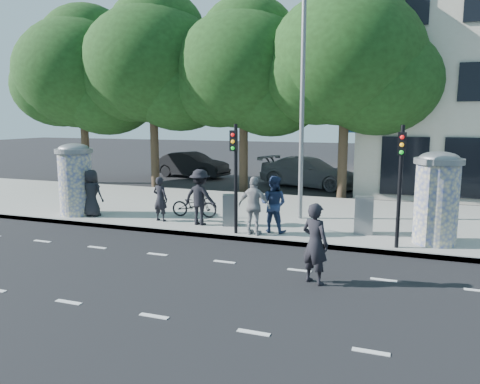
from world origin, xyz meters
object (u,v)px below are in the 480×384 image
at_px(traffic_pole_near, 235,167).
at_px(bicycle, 194,205).
at_px(cabinet_left, 230,210).
at_px(ad_column_left, 75,178).
at_px(ped_c, 273,204).
at_px(ped_a, 92,193).
at_px(car_mid, 192,165).
at_px(ped_d, 200,197).
at_px(traffic_pole_far, 400,174).
at_px(cabinet_right, 364,215).
at_px(street_lamp, 302,86).
at_px(car_right, 309,172).
at_px(ped_b, 160,199).
at_px(ad_column_right, 437,196).
at_px(ped_e, 254,206).
at_px(man_road, 315,243).

relative_size(traffic_pole_near, bicycle, 2.02).
distance_m(traffic_pole_near, cabinet_left, 1.91).
relative_size(ad_column_left, ped_c, 1.48).
bearing_deg(ped_a, car_mid, -79.96).
height_order(ped_d, bicycle, ped_d).
distance_m(traffic_pole_far, cabinet_right, 2.27).
height_order(bicycle, car_mid, car_mid).
bearing_deg(ad_column_left, car_mid, 95.85).
distance_m(street_lamp, car_right, 9.73).
relative_size(ped_c, cabinet_right, 1.54).
bearing_deg(cabinet_right, cabinet_left, 178.16).
bearing_deg(ped_a, traffic_pole_near, 174.67).
bearing_deg(ped_a, bicycle, -161.24).
xyz_separation_m(traffic_pole_near, ped_b, (-3.09, 0.79, -1.30)).
relative_size(ad_column_right, ped_d, 1.41).
height_order(ped_e, car_right, ped_e).
relative_size(traffic_pole_near, ped_c, 1.89).
xyz_separation_m(traffic_pole_far, cabinet_right, (-1.04, 1.36, -1.50)).
height_order(ped_b, car_mid, ped_b).
xyz_separation_m(ped_d, car_mid, (-6.33, 12.37, -0.30)).
bearing_deg(street_lamp, car_mid, 132.04).
xyz_separation_m(ped_a, cabinet_left, (5.30, 0.35, -0.33)).
height_order(ad_column_right, ped_b, ad_column_right).
height_order(ped_d, man_road, ped_d).
xyz_separation_m(traffic_pole_near, cabinet_left, (-0.54, 0.97, -1.55)).
bearing_deg(ped_e, traffic_pole_far, -173.63).
bearing_deg(street_lamp, ped_b, -155.49).
relative_size(cabinet_right, car_right, 0.21).
height_order(man_road, cabinet_left, man_road).
distance_m(ad_column_left, car_right, 12.71).
xyz_separation_m(bicycle, cabinet_left, (1.72, -0.81, 0.08)).
relative_size(ped_c, man_road, 0.96).
bearing_deg(ped_b, ped_a, 12.33).
relative_size(ad_column_right, ped_e, 1.46).
distance_m(traffic_pole_far, car_right, 12.65).
xyz_separation_m(ad_column_left, ped_a, (0.77, -0.08, -0.53)).
bearing_deg(street_lamp, cabinet_left, -136.02).
relative_size(ped_a, ped_e, 0.95).
bearing_deg(ped_e, cabinet_left, -31.41).
bearing_deg(man_road, car_mid, -29.82).
xyz_separation_m(ad_column_right, ped_c, (-4.74, -0.30, -0.49)).
bearing_deg(traffic_pole_near, traffic_pole_far, 0.00).
distance_m(ad_column_right, ped_d, 7.36).
height_order(ped_b, ped_c, ped_c).
relative_size(bicycle, cabinet_left, 1.60).
relative_size(ped_a, car_mid, 0.36).
relative_size(ped_d, car_right, 0.34).
distance_m(traffic_pole_far, ped_b, 8.04).
bearing_deg(ad_column_right, ped_b, -179.26).
relative_size(ad_column_left, traffic_pole_far, 0.78).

